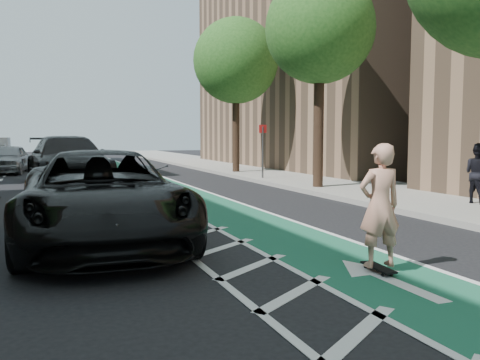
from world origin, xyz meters
name	(u,v)px	position (x,y,z in m)	size (l,w,h in m)	color
ground	(138,256)	(0.00, 0.00, 0.00)	(120.00, 120.00, 0.00)	black
bike_lane	(171,190)	(3.00, 10.00, 0.01)	(2.00, 90.00, 0.01)	#1C6249
buffer_strip	(131,191)	(1.50, 10.00, 0.01)	(1.40, 90.00, 0.01)	silver
sidewalk_right	(323,182)	(9.50, 10.00, 0.07)	(5.00, 90.00, 0.15)	gray
curb_right	(270,184)	(7.05, 10.00, 0.08)	(0.12, 90.00, 0.16)	gray
building_right_far	(354,19)	(17.50, 20.00, 9.50)	(14.00, 22.00, 19.00)	#84664C
tree_r_c	(316,31)	(7.90, 8.00, 5.77)	(4.20, 4.20, 7.90)	#382619
tree_r_d	(236,61)	(7.90, 16.00, 5.77)	(4.20, 4.20, 7.90)	#382619
sign_post	(263,151)	(7.60, 12.00, 1.35)	(0.35, 0.08, 2.47)	#4C4C4C
skateboard	(378,267)	(3.10, -2.35, 0.08)	(0.26, 0.72, 0.09)	black
skateboarder	(380,205)	(3.10, -2.35, 0.99)	(0.66, 0.43, 1.80)	tan
suv_near	(101,197)	(-0.44, 1.26, 0.87)	(2.88, 6.24, 1.73)	black
suv_far	(68,160)	(-0.44, 13.71, 1.00)	(2.80, 6.88, 2.00)	black
car_silver	(8,159)	(-3.13, 21.23, 0.77)	(1.83, 4.55, 1.55)	#9C9EA2
car_grey	(67,154)	(0.20, 29.74, 0.73)	(1.55, 4.44, 1.46)	#535257
pedestrian	(478,173)	(9.68, 2.12, 0.98)	(0.80, 0.63, 1.65)	black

